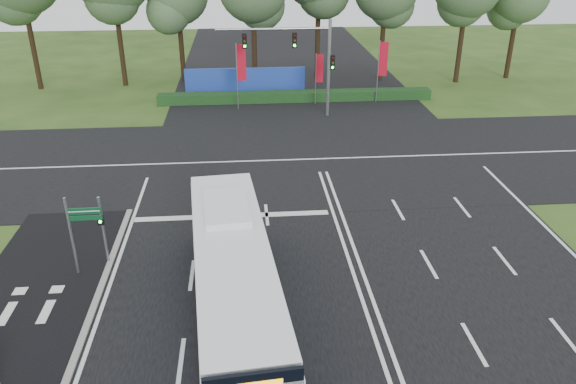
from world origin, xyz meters
name	(u,v)px	position (x,y,z in m)	size (l,w,h in m)	color
ground	(351,268)	(0.00, 0.00, 0.00)	(120.00, 120.00, 0.00)	#2C4B19
road_main	(351,268)	(0.00, 0.00, 0.02)	(20.00, 120.00, 0.04)	black
road_cross	(315,159)	(0.00, 12.00, 0.03)	(120.00, 14.00, 0.05)	black
bike_path	(17,331)	(-12.50, -3.00, 0.03)	(5.00, 18.00, 0.06)	black
kerb_strip	(87,327)	(-10.10, -3.00, 0.06)	(0.25, 18.00, 0.12)	gray
city_bus	(234,282)	(-4.81, -3.15, 1.77)	(3.65, 12.44, 3.52)	#538EC0
pedestrian_signal	(103,228)	(-10.20, 1.27, 1.69)	(0.25, 0.40, 3.09)	gray
street_sign	(78,226)	(-10.94, 0.55, 2.23)	(1.36, 0.10, 3.49)	gray
banner_flag_left	(240,67)	(-4.37, 22.63, 3.29)	(0.74, 0.19, 5.08)	gray
banner_flag_mid	(319,71)	(1.68, 23.44, 2.66)	(0.60, 0.09, 4.05)	gray
banner_flag_right	(382,63)	(6.64, 23.56, 3.19)	(0.69, 0.29, 4.91)	gray
traffic_light_gantry	(304,54)	(0.21, 20.50, 4.66)	(8.41, 0.28, 7.00)	gray
hedge	(296,96)	(0.00, 24.50, 0.40)	(22.00, 1.20, 0.80)	#123315
blue_hoarding	(245,81)	(-4.00, 27.00, 1.10)	(10.00, 0.30, 2.20)	#1E3CA3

